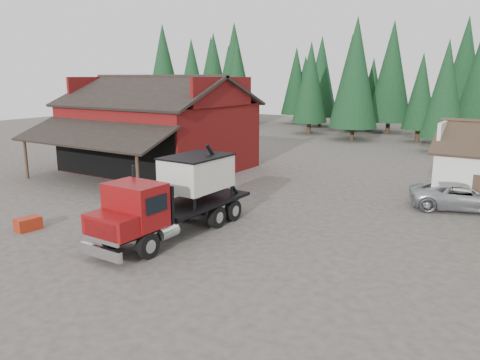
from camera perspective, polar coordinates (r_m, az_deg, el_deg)
The scene contains 9 objects.
ground at distance 22.93m, azimuth -5.93°, elevation -5.48°, with size 120.00×120.00×0.00m, color #473D38.
red_barn at distance 36.76m, azimuth -9.86°, elevation 5.55°, with size 12.80×13.63×7.18m.
conifer_backdrop at distance 60.96m, azimuth 19.56°, elevation 5.21°, with size 76.00×16.00×16.00m, color black, non-canonical shape.
near_pine_a at distance 57.42m, azimuth -5.88°, elevation 11.85°, with size 4.40×4.40×11.40m.
near_pine_b at distance 47.62m, azimuth 23.77°, elevation 10.12°, with size 3.96×3.96×10.40m.
near_pine_d at distance 53.96m, azimuth 13.88°, elevation 12.57°, with size 5.28×5.28×13.40m.
feed_truck at distance 21.27m, azimuth -7.78°, elevation -1.78°, with size 2.60×8.82×3.96m.
silver_car at distance 27.88m, azimuth 25.46°, elevation -1.81°, with size 2.47×5.36×1.49m, color #ABAEB3.
equip_box at distance 24.17m, azimuth -24.42°, elevation -4.88°, with size 0.70×1.10×0.60m, color maroon.
Camera 1 is at (13.69, -16.97, 7.10)m, focal length 35.00 mm.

